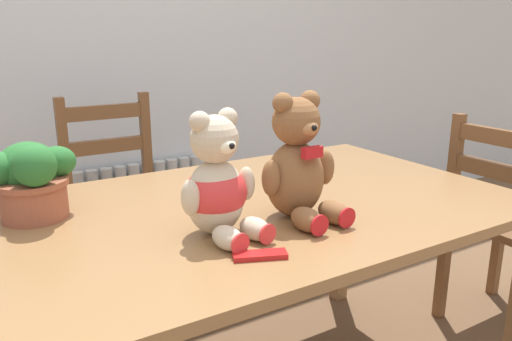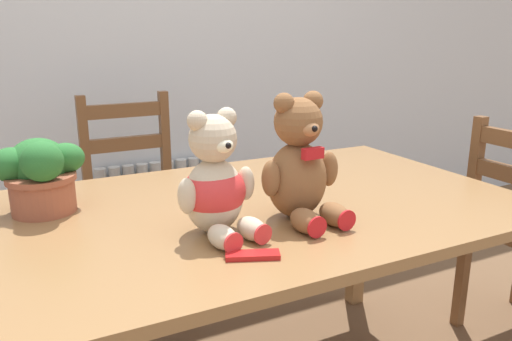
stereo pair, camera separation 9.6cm
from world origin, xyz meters
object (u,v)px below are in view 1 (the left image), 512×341
(wooden_chair_behind, at_px, (120,212))
(potted_plant, at_px, (30,178))
(teddy_bear_left, at_px, (217,186))
(teddy_bear_right, at_px, (298,165))
(chocolate_bar, at_px, (260,255))

(wooden_chair_behind, xyz_separation_m, potted_plant, (-0.40, -0.63, 0.37))
(teddy_bear_left, distance_m, potted_plant, 0.52)
(potted_plant, bearing_deg, teddy_bear_left, -44.07)
(teddy_bear_left, relative_size, potted_plant, 1.27)
(wooden_chair_behind, xyz_separation_m, teddy_bear_left, (-0.03, -0.99, 0.39))
(wooden_chair_behind, relative_size, potted_plant, 3.95)
(teddy_bear_left, bearing_deg, potted_plant, -54.60)
(wooden_chair_behind, relative_size, teddy_bear_left, 3.10)
(wooden_chair_behind, height_order, teddy_bear_left, teddy_bear_left)
(teddy_bear_left, relative_size, teddy_bear_right, 0.92)
(wooden_chair_behind, xyz_separation_m, chocolate_bar, (-0.01, -1.17, 0.27))
(wooden_chair_behind, xyz_separation_m, teddy_bear_right, (0.21, -1.00, 0.41))
(potted_plant, bearing_deg, chocolate_bar, -54.07)
(teddy_bear_left, bearing_deg, wooden_chair_behind, -102.19)
(teddy_bear_left, distance_m, chocolate_bar, 0.21)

